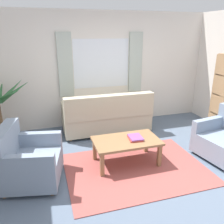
{
  "coord_description": "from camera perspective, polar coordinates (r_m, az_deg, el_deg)",
  "views": [
    {
      "loc": [
        -1.34,
        -3.06,
        2.14
      ],
      "look_at": [
        -0.2,
        0.7,
        0.78
      ],
      "focal_mm": 37.2,
      "sensor_mm": 36.0,
      "label": 1
    }
  ],
  "objects": [
    {
      "name": "potted_plant",
      "position": [
        5.1,
        -25.71,
        -0.27
      ],
      "size": [
        1.19,
        1.2,
        1.25
      ],
      "color": "#9E6B4C",
      "rests_on": "ground_plane"
    },
    {
      "name": "couch",
      "position": [
        5.14,
        -1.25,
        -1.1
      ],
      "size": [
        1.9,
        0.82,
        0.92
      ],
      "rotation": [
        0.0,
        0.0,
        3.14
      ],
      "color": "#BCB293",
      "rests_on": "ground_plane"
    },
    {
      "name": "area_rug",
      "position": [
        3.96,
        5.87,
        -13.61
      ],
      "size": [
        2.26,
        1.62,
        0.01
      ],
      "primitive_type": "cube",
      "color": "#9E4C47",
      "rests_on": "ground_plane"
    },
    {
      "name": "ground_plane",
      "position": [
        3.97,
        5.87,
        -13.69
      ],
      "size": [
        6.24,
        6.24,
        0.0
      ],
      "primitive_type": "plane",
      "color": "slate"
    },
    {
      "name": "window_with_curtains",
      "position": [
        5.45,
        -2.54,
        11.76
      ],
      "size": [
        1.98,
        0.07,
        1.4
      ],
      "color": "white"
    },
    {
      "name": "book_stack_on_table",
      "position": [
        3.93,
        5.73,
        -6.32
      ],
      "size": [
        0.25,
        0.29,
        0.04
      ],
      "color": "#B23833",
      "rests_on": "coffee_table"
    },
    {
      "name": "wall_back",
      "position": [
        5.55,
        -2.74,
        10.33
      ],
      "size": [
        5.32,
        0.12,
        2.6
      ],
      "primitive_type": "cube",
      "color": "silver",
      "rests_on": "ground_plane"
    },
    {
      "name": "coffee_table",
      "position": [
        3.92,
        3.56,
        -7.59
      ],
      "size": [
        1.1,
        0.64,
        0.44
      ],
      "color": "olive",
      "rests_on": "ground_plane"
    },
    {
      "name": "armchair_left",
      "position": [
        3.68,
        -20.12,
        -11.19
      ],
      "size": [
        0.97,
        0.99,
        0.88
      ],
      "rotation": [
        0.0,
        0.0,
        1.37
      ],
      "color": "gray",
      "rests_on": "ground_plane"
    }
  ]
}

